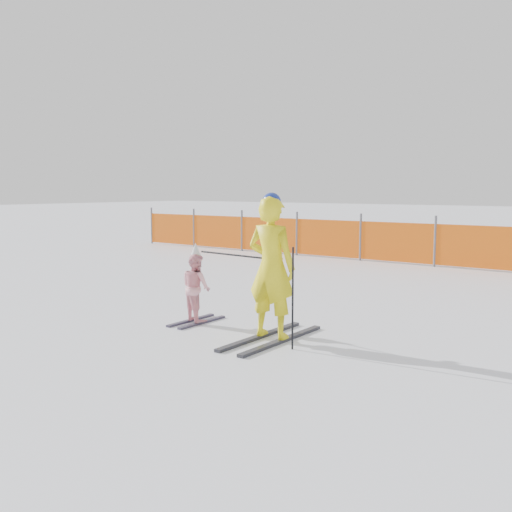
{
  "coord_description": "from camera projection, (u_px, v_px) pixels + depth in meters",
  "views": [
    {
      "loc": [
        4.56,
        -5.59,
        1.9
      ],
      "look_at": [
        0.0,
        0.5,
        1.0
      ],
      "focal_mm": 40.0,
      "sensor_mm": 36.0,
      "label": 1
    }
  ],
  "objects": [
    {
      "name": "ground",
      "position": [
        233.0,
        336.0,
        7.38
      ],
      "size": [
        120.0,
        120.0,
        0.0
      ],
      "primitive_type": "plane",
      "color": "white",
      "rests_on": "ground"
    },
    {
      "name": "adult",
      "position": [
        271.0,
        268.0,
        7.1
      ],
      "size": [
        0.68,
        1.71,
        1.85
      ],
      "color": "black",
      "rests_on": "ground"
    },
    {
      "name": "child",
      "position": [
        196.0,
        286.0,
        8.08
      ],
      "size": [
        0.56,
        0.93,
        1.14
      ],
      "color": "black",
      "rests_on": "ground"
    },
    {
      "name": "ski_poles",
      "position": [
        261.0,
        276.0,
        7.12
      ],
      "size": [
        1.74,
        0.34,
        1.23
      ],
      "color": "black",
      "rests_on": "ground"
    },
    {
      "name": "safety_fence",
      "position": [
        336.0,
        238.0,
        15.52
      ],
      "size": [
        14.6,
        0.06,
        1.25
      ],
      "color": "#595960",
      "rests_on": "ground"
    }
  ]
}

